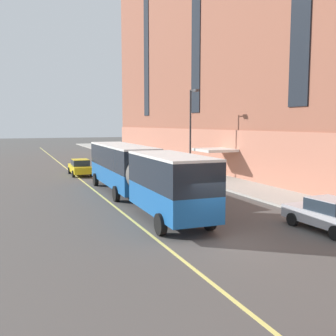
{
  "coord_description": "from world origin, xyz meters",
  "views": [
    {
      "loc": [
        -8.13,
        -14.26,
        4.97
      ],
      "look_at": [
        2.34,
        11.86,
        1.8
      ],
      "focal_mm": 42.0,
      "sensor_mm": 36.0,
      "label": 1
    }
  ],
  "objects_px": {
    "parked_car_navy_0": "(127,157)",
    "parked_car_silver_4": "(328,214)",
    "taxi_cab": "(80,167)",
    "street_lamp": "(191,125)",
    "parked_car_green_2": "(149,164)",
    "city_bus": "(137,170)"
  },
  "relations": [
    {
      "from": "city_bus",
      "to": "parked_car_silver_4",
      "type": "relative_size",
      "value": 4.23
    },
    {
      "from": "parked_car_navy_0",
      "to": "parked_car_silver_4",
      "type": "bearing_deg",
      "value": -89.74
    },
    {
      "from": "street_lamp",
      "to": "parked_car_navy_0",
      "type": "bearing_deg",
      "value": 97.51
    },
    {
      "from": "taxi_cab",
      "to": "street_lamp",
      "type": "xyz_separation_m",
      "value": [
        9.19,
        -5.77,
        4.12
      ]
    },
    {
      "from": "parked_car_silver_4",
      "to": "taxi_cab",
      "type": "bearing_deg",
      "value": 106.79
    },
    {
      "from": "parked_car_silver_4",
      "to": "street_lamp",
      "type": "distance_m",
      "value": 19.29
    },
    {
      "from": "street_lamp",
      "to": "parked_car_green_2",
      "type": "bearing_deg",
      "value": 106.81
    },
    {
      "from": "parked_car_navy_0",
      "to": "parked_car_green_2",
      "type": "xyz_separation_m",
      "value": [
        0.03,
        -8.38,
        -0.0
      ]
    },
    {
      "from": "parked_car_green_2",
      "to": "taxi_cab",
      "type": "relative_size",
      "value": 0.93
    },
    {
      "from": "parked_car_silver_4",
      "to": "taxi_cab",
      "type": "relative_size",
      "value": 0.94
    },
    {
      "from": "street_lamp",
      "to": "city_bus",
      "type": "bearing_deg",
      "value": -132.06
    },
    {
      "from": "parked_car_navy_0",
      "to": "taxi_cab",
      "type": "relative_size",
      "value": 0.93
    },
    {
      "from": "parked_car_green_2",
      "to": "parked_car_silver_4",
      "type": "distance_m",
      "value": 25.07
    },
    {
      "from": "parked_car_navy_0",
      "to": "parked_car_green_2",
      "type": "bearing_deg",
      "value": -89.79
    },
    {
      "from": "city_bus",
      "to": "taxi_cab",
      "type": "relative_size",
      "value": 3.97
    },
    {
      "from": "parked_car_green_2",
      "to": "street_lamp",
      "type": "relative_size",
      "value": 0.55
    },
    {
      "from": "city_bus",
      "to": "parked_car_navy_0",
      "type": "xyz_separation_m",
      "value": [
        6.05,
        23.53,
        -1.24
      ]
    },
    {
      "from": "parked_car_green_2",
      "to": "street_lamp",
      "type": "height_order",
      "value": "street_lamp"
    },
    {
      "from": "parked_car_navy_0",
      "to": "taxi_cab",
      "type": "height_order",
      "value": "same"
    },
    {
      "from": "parked_car_silver_4",
      "to": "street_lamp",
      "type": "relative_size",
      "value": 0.55
    },
    {
      "from": "taxi_cab",
      "to": "street_lamp",
      "type": "distance_m",
      "value": 11.61
    },
    {
      "from": "parked_car_navy_0",
      "to": "taxi_cab",
      "type": "bearing_deg",
      "value": -129.16
    }
  ]
}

